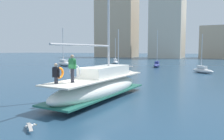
# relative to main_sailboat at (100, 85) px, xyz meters

# --- Properties ---
(ground_plane) EXTENTS (400.00, 400.00, 0.00)m
(ground_plane) POSITION_rel_main_sailboat_xyz_m (-0.33, -2.01, -0.90)
(ground_plane) COLOR navy
(main_sailboat) EXTENTS (3.19, 9.76, 11.77)m
(main_sailboat) POSITION_rel_main_sailboat_xyz_m (0.00, 0.00, 0.00)
(main_sailboat) COLOR white
(main_sailboat) RESTS_ON ground
(moored_sloop_near) EXTENTS (1.51, 4.59, 7.05)m
(moored_sloop_near) POSITION_rel_main_sailboat_xyz_m (-2.94, 29.54, -0.39)
(moored_sloop_near) COLOR navy
(moored_sloop_near) RESTS_ON ground
(moored_sloop_far) EXTENTS (4.98, 1.39, 6.04)m
(moored_sloop_far) POSITION_rel_main_sailboat_xyz_m (-4.89, 13.99, -0.38)
(moored_sloop_far) COLOR #B7B2A8
(moored_sloop_far) RESTS_ON ground
(moored_catamaran) EXTENTS (3.29, 4.95, 6.14)m
(moored_catamaran) POSITION_rel_main_sailboat_xyz_m (-14.28, 35.41, -0.38)
(moored_catamaran) COLOR silver
(moored_catamaran) RESTS_ON ground
(moored_cutter_left) EXTENTS (3.43, 3.28, 5.60)m
(moored_cutter_left) POSITION_rel_main_sailboat_xyz_m (5.64, 21.08, -0.45)
(moored_cutter_left) COLOR white
(moored_cutter_left) RESTS_ON ground
(moored_cutter_right) EXTENTS (5.61, 3.94, 7.81)m
(moored_cutter_right) POSITION_rel_main_sailboat_xyz_m (-21.02, 24.35, -0.31)
(moored_cutter_right) COLOR silver
(moored_cutter_right) RESTS_ON ground
(seagull) EXTENTS (0.97, 0.81, 0.17)m
(seagull) POSITION_rel_main_sailboat_xyz_m (0.09, -6.56, -0.73)
(seagull) COLOR silver
(seagull) RESTS_ON ground
(waterfront_buildings) EXTENTS (83.05, 22.08, 27.24)m
(waterfront_buildings) POSITION_rel_main_sailboat_xyz_m (-5.72, 83.03, 10.15)
(waterfront_buildings) COLOR #C6AD8E
(waterfront_buildings) RESTS_ON ground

